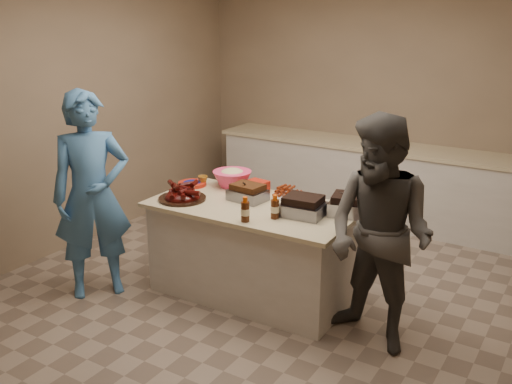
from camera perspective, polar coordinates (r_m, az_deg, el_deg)
The scene contains 20 objects.
room at distance 5.13m, azimuth 1.18°, elevation -9.64°, with size 4.50×5.00×2.70m, color #8A745A, non-canonical shape.
back_counter at distance 6.82m, azimuth 10.70°, elevation 1.19°, with size 3.60×0.64×0.90m, color beige, non-canonical shape.
island at distance 5.06m, azimuth -0.30°, elevation -10.05°, with size 1.72×0.91×0.81m, color beige, non-canonical shape.
rib_platter at distance 4.91m, azimuth -7.38°, elevation -0.76°, with size 0.41×0.41×0.16m, color #420805, non-canonical shape.
pulled_pork_tray at distance 4.86m, azimuth -0.82°, elevation -0.82°, with size 0.30×0.23×0.09m, color #47230F.
brisket_tray at distance 4.52m, azimuth 4.72°, elevation -2.34°, with size 0.33×0.28×0.10m, color black.
roasting_pan at distance 4.59m, azimuth 9.11°, elevation -2.19°, with size 0.28×0.28×0.11m, color gray.
coleslaw_bowl at distance 5.24m, azimuth -2.38°, elevation 0.59°, with size 0.36×0.36×0.24m, color #FA3C73, non-canonical shape.
sausage_plate at distance 4.96m, azimuth 3.30°, elevation -0.44°, with size 0.29×0.29×0.05m, color silver.
mac_cheese_dish at distance 4.75m, azimuth 9.18°, elevation -1.49°, with size 0.27×0.20×0.07m, color orange.
bbq_bottle_a at distance 4.38m, azimuth -1.08°, elevation -2.95°, with size 0.07×0.07×0.20m, color #3A1909.
bbq_bottle_b at distance 4.44m, azimuth 1.89°, elevation -2.64°, with size 0.06×0.06×0.19m, color #3A1909.
mustard_bottle at distance 5.09m, azimuth -1.57°, elevation 0.06°, with size 0.04×0.04×0.11m, color yellow.
sauce_bowl at distance 5.00m, azimuth 0.41°, elevation -0.28°, with size 0.13×0.04×0.13m, color silver.
plate_stack_large at distance 5.29m, azimuth -6.39°, elevation 0.65°, with size 0.26×0.26×0.03m, color #A61F0F.
plate_stack_small at distance 5.16m, azimuth -7.57°, elevation 0.15°, with size 0.16×0.16×0.02m, color #A61F0F.
plastic_cup at distance 5.31m, azimuth -5.33°, elevation 0.73°, with size 0.09×0.08×0.09m, color #A06C1E.
basket_stack at distance 5.11m, azimuth 0.16°, elevation 0.13°, with size 0.19×0.14×0.09m, color #A61F0F.
guest_blue at distance 5.28m, azimuth -15.27°, elevation -9.49°, with size 0.64×1.77×0.42m, color teal.
guest_gray at distance 4.48m, azimuth 11.53°, elevation -14.45°, with size 0.83×1.71×0.65m, color #494641.
Camera 1 is at (2.31, -3.92, 2.37)m, focal length 40.00 mm.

